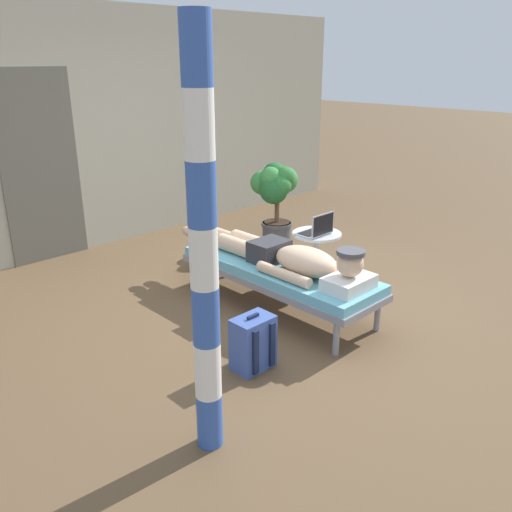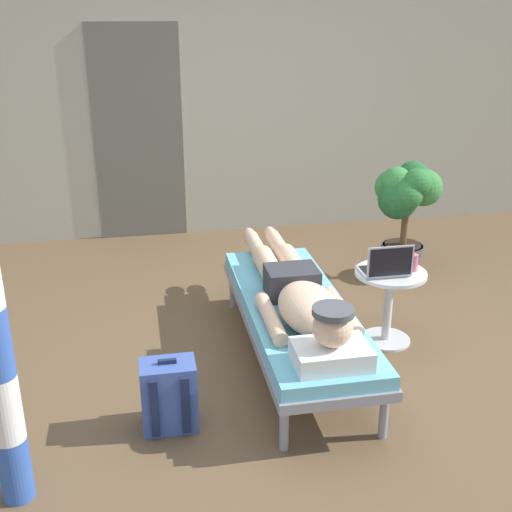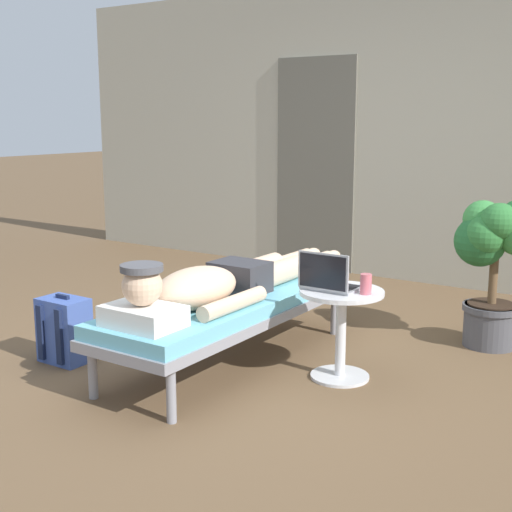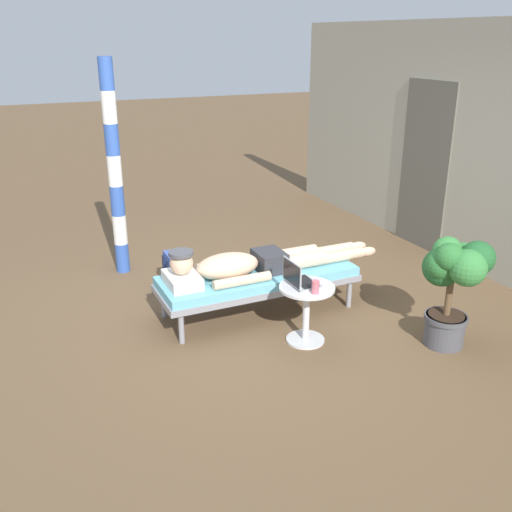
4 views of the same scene
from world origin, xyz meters
name	(u,v)px [view 3 (image 3 of 4)]	position (x,y,z in m)	size (l,w,h in m)	color
ground_plane	(230,364)	(0.00, 0.00, 0.00)	(40.00, 40.00, 0.00)	brown
house_wall_back	(408,132)	(-0.02, 2.80, 1.35)	(7.60, 0.20, 2.70)	#B2AD99
house_door_panel	(315,165)	(-0.92, 2.69, 1.02)	(0.84, 0.03, 2.04)	#625F54
lounge_chair	(229,308)	(-0.02, 0.03, 0.35)	(0.65, 1.93, 0.42)	gray
person_reclining	(221,283)	(-0.02, -0.05, 0.52)	(0.53, 2.17, 0.33)	white
side_table	(341,318)	(0.66, 0.17, 0.36)	(0.48, 0.48, 0.52)	silver
laptop	(328,280)	(0.60, 0.12, 0.58)	(0.31, 0.24, 0.23)	#A5A8AD
drink_glass	(366,284)	(0.81, 0.16, 0.58)	(0.06, 0.06, 0.11)	#D86672
backpack	(65,331)	(-0.87, -0.52, 0.20)	(0.30, 0.26, 0.42)	#3F59A5
potted_plant	(496,249)	(1.22, 1.26, 0.65)	(0.56, 0.54, 0.96)	#4C4C51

